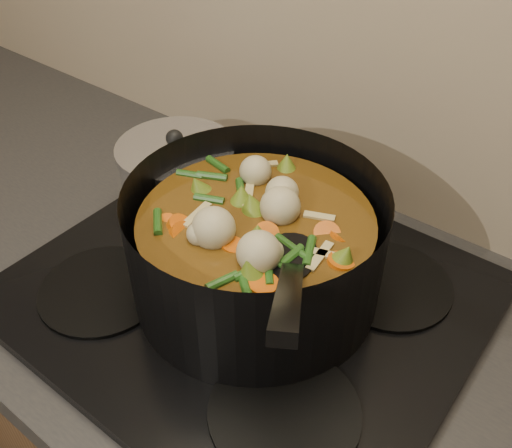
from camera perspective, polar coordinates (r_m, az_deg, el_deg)
The scene contains 3 objects.
stovetop at distance 0.83m, azimuth -0.97°, elevation -6.86°, with size 0.62×0.54×0.03m.
stockpot at distance 0.77m, azimuth 0.01°, elevation -2.40°, with size 0.44×0.45×0.25m.
saucepan at distance 0.93m, azimuth -7.74°, elevation 4.48°, with size 0.19×0.19×0.15m.
Camera 1 is at (0.36, 1.48, 1.52)m, focal length 40.00 mm.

